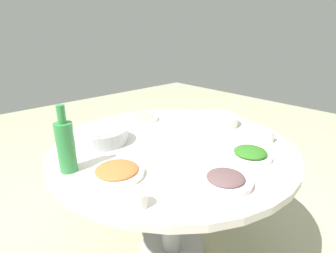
{
  "coord_description": "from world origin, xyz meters",
  "views": [
    {
      "loc": [
        0.95,
        -0.92,
        1.33
      ],
      "look_at": [
        -0.08,
        0.04,
        0.82
      ],
      "focal_mm": 28.33,
      "sensor_mm": 36.0,
      "label": 1
    }
  ],
  "objects_px": {
    "tea_cup_near": "(139,200)",
    "tea_cup_far": "(267,136)",
    "round_dining_table": "(173,163)",
    "dish_tofu_braise": "(117,171)",
    "dish_eggplant": "(226,180)",
    "rice_bowl": "(101,135)",
    "soup_bowl": "(216,120)",
    "dish_noodles": "(142,118)",
    "dish_greens": "(250,154)",
    "green_bottle": "(66,145)"
  },
  "relations": [
    {
      "from": "tea_cup_near",
      "to": "tea_cup_far",
      "type": "bearing_deg",
      "value": 88.38
    },
    {
      "from": "tea_cup_near",
      "to": "round_dining_table",
      "type": "bearing_deg",
      "value": 123.75
    },
    {
      "from": "round_dining_table",
      "to": "tea_cup_far",
      "type": "height_order",
      "value": "tea_cup_far"
    },
    {
      "from": "dish_tofu_braise",
      "to": "dish_eggplant",
      "type": "height_order",
      "value": "dish_eggplant"
    },
    {
      "from": "dish_eggplant",
      "to": "round_dining_table",
      "type": "bearing_deg",
      "value": 163.79
    },
    {
      "from": "dish_tofu_braise",
      "to": "rice_bowl",
      "type": "bearing_deg",
      "value": 160.04
    },
    {
      "from": "soup_bowl",
      "to": "tea_cup_near",
      "type": "xyz_separation_m",
      "value": [
        0.34,
        -0.88,
        -0.0
      ]
    },
    {
      "from": "rice_bowl",
      "to": "soup_bowl",
      "type": "relative_size",
      "value": 1.03
    },
    {
      "from": "rice_bowl",
      "to": "soup_bowl",
      "type": "distance_m",
      "value": 0.73
    },
    {
      "from": "soup_bowl",
      "to": "dish_eggplant",
      "type": "distance_m",
      "value": 0.71
    },
    {
      "from": "soup_bowl",
      "to": "dish_eggplant",
      "type": "height_order",
      "value": "soup_bowl"
    },
    {
      "from": "round_dining_table",
      "to": "tea_cup_far",
      "type": "relative_size",
      "value": 18.78
    },
    {
      "from": "tea_cup_near",
      "to": "dish_noodles",
      "type": "bearing_deg",
      "value": 141.64
    },
    {
      "from": "dish_tofu_braise",
      "to": "dish_greens",
      "type": "bearing_deg",
      "value": 62.15
    },
    {
      "from": "dish_eggplant",
      "to": "dish_greens",
      "type": "bearing_deg",
      "value": 101.51
    },
    {
      "from": "green_bottle",
      "to": "tea_cup_far",
      "type": "distance_m",
      "value": 1.03
    },
    {
      "from": "round_dining_table",
      "to": "rice_bowl",
      "type": "relative_size",
      "value": 4.48
    },
    {
      "from": "dish_noodles",
      "to": "tea_cup_far",
      "type": "distance_m",
      "value": 0.81
    },
    {
      "from": "rice_bowl",
      "to": "dish_noodles",
      "type": "height_order",
      "value": "rice_bowl"
    },
    {
      "from": "soup_bowl",
      "to": "dish_greens",
      "type": "height_order",
      "value": "soup_bowl"
    },
    {
      "from": "dish_noodles",
      "to": "dish_tofu_braise",
      "type": "bearing_deg",
      "value": -45.91
    },
    {
      "from": "tea_cup_near",
      "to": "dish_greens",
      "type": "bearing_deg",
      "value": 84.03
    },
    {
      "from": "soup_bowl",
      "to": "tea_cup_near",
      "type": "bearing_deg",
      "value": -68.88
    },
    {
      "from": "round_dining_table",
      "to": "dish_tofu_braise",
      "type": "bearing_deg",
      "value": -78.74
    },
    {
      "from": "dish_eggplant",
      "to": "tea_cup_far",
      "type": "relative_size",
      "value": 3.11
    },
    {
      "from": "green_bottle",
      "to": "tea_cup_near",
      "type": "xyz_separation_m",
      "value": [
        0.41,
        0.07,
        -0.09
      ]
    },
    {
      "from": "green_bottle",
      "to": "dish_eggplant",
      "type": "bearing_deg",
      "value": 37.79
    },
    {
      "from": "dish_eggplant",
      "to": "green_bottle",
      "type": "xyz_separation_m",
      "value": [
        -0.53,
        -0.41,
        0.1
      ]
    },
    {
      "from": "green_bottle",
      "to": "tea_cup_near",
      "type": "distance_m",
      "value": 0.42
    },
    {
      "from": "dish_eggplant",
      "to": "tea_cup_far",
      "type": "bearing_deg",
      "value": 100.52
    },
    {
      "from": "round_dining_table",
      "to": "green_bottle",
      "type": "distance_m",
      "value": 0.6
    },
    {
      "from": "rice_bowl",
      "to": "tea_cup_far",
      "type": "bearing_deg",
      "value": 47.57
    },
    {
      "from": "rice_bowl",
      "to": "green_bottle",
      "type": "bearing_deg",
      "value": -55.41
    },
    {
      "from": "rice_bowl",
      "to": "tea_cup_far",
      "type": "xyz_separation_m",
      "value": [
        0.61,
        0.67,
        -0.01
      ]
    },
    {
      "from": "soup_bowl",
      "to": "dish_tofu_braise",
      "type": "height_order",
      "value": "soup_bowl"
    },
    {
      "from": "rice_bowl",
      "to": "soup_bowl",
      "type": "bearing_deg",
      "value": 70.22
    },
    {
      "from": "dish_eggplant",
      "to": "green_bottle",
      "type": "relative_size",
      "value": 0.72
    },
    {
      "from": "dish_tofu_braise",
      "to": "dish_noodles",
      "type": "bearing_deg",
      "value": 134.09
    },
    {
      "from": "dish_greens",
      "to": "tea_cup_far",
      "type": "bearing_deg",
      "value": 99.38
    },
    {
      "from": "green_bottle",
      "to": "tea_cup_near",
      "type": "height_order",
      "value": "green_bottle"
    },
    {
      "from": "tea_cup_near",
      "to": "green_bottle",
      "type": "bearing_deg",
      "value": -170.1
    },
    {
      "from": "dish_noodles",
      "to": "dish_eggplant",
      "type": "bearing_deg",
      "value": -15.83
    },
    {
      "from": "rice_bowl",
      "to": "tea_cup_far",
      "type": "relative_size",
      "value": 4.19
    },
    {
      "from": "dish_tofu_braise",
      "to": "green_bottle",
      "type": "height_order",
      "value": "green_bottle"
    },
    {
      "from": "soup_bowl",
      "to": "dish_greens",
      "type": "xyz_separation_m",
      "value": [
        0.41,
        -0.26,
        -0.01
      ]
    },
    {
      "from": "soup_bowl",
      "to": "green_bottle",
      "type": "bearing_deg",
      "value": -94.07
    },
    {
      "from": "soup_bowl",
      "to": "tea_cup_near",
      "type": "distance_m",
      "value": 0.95
    },
    {
      "from": "soup_bowl",
      "to": "dish_greens",
      "type": "distance_m",
      "value": 0.48
    },
    {
      "from": "dish_tofu_braise",
      "to": "tea_cup_near",
      "type": "xyz_separation_m",
      "value": [
        0.23,
        -0.06,
        0.01
      ]
    },
    {
      "from": "rice_bowl",
      "to": "dish_greens",
      "type": "xyz_separation_m",
      "value": [
        0.65,
        0.43,
        -0.02
      ]
    }
  ]
}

